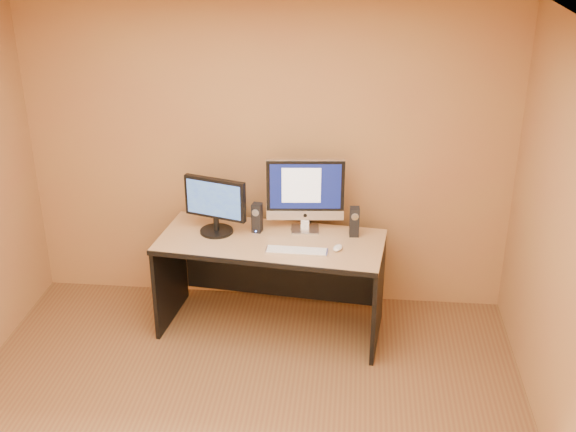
{
  "coord_description": "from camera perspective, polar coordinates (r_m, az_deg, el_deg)",
  "views": [
    {
      "loc": [
        0.71,
        -3.54,
        3.27
      ],
      "look_at": [
        0.23,
        1.34,
        1.06
      ],
      "focal_mm": 45.0,
      "sensor_mm": 36.0,
      "label": 1
    }
  ],
  "objects": [
    {
      "name": "keyboard",
      "position": [
        5.41,
        0.68,
        -2.75
      ],
      "size": [
        0.47,
        0.14,
        0.02
      ],
      "primitive_type": "cube",
      "rotation": [
        0.0,
        0.0,
        -0.02
      ],
      "color": "silver",
      "rests_on": "desk"
    },
    {
      "name": "desk",
      "position": [
        5.78,
        -1.34,
        -5.49
      ],
      "size": [
        1.81,
        0.95,
        0.8
      ],
      "primitive_type": null,
      "rotation": [
        0.0,
        0.0,
        -0.11
      ],
      "color": "tan",
      "rests_on": "ground"
    },
    {
      "name": "speaker_left",
      "position": [
        5.69,
        -2.46,
        -0.13
      ],
      "size": [
        0.09,
        0.09,
        0.24
      ],
      "primitive_type": null,
      "rotation": [
        0.0,
        0.0,
        -0.16
      ],
      "color": "black",
      "rests_on": "desk"
    },
    {
      "name": "ceiling",
      "position": [
        3.67,
        -5.86,
        13.64
      ],
      "size": [
        4.0,
        4.0,
        0.0
      ],
      "primitive_type": "plane",
      "color": "white",
      "rests_on": "walls"
    },
    {
      "name": "imac",
      "position": [
        5.64,
        1.38,
        1.65
      ],
      "size": [
        0.64,
        0.28,
        0.6
      ],
      "primitive_type": null,
      "rotation": [
        0.0,
        0.0,
        0.09
      ],
      "color": "#BAB9BD",
      "rests_on": "desk"
    },
    {
      "name": "mouse",
      "position": [
        5.44,
        3.95,
        -2.51
      ],
      "size": [
        0.09,
        0.12,
        0.04
      ],
      "primitive_type": "ellipsoid",
      "rotation": [
        0.0,
        0.0,
        -0.32
      ],
      "color": "silver",
      "rests_on": "desk"
    },
    {
      "name": "cable_a",
      "position": [
        5.83,
        1.9,
        -0.75
      ],
      "size": [
        0.07,
        0.23,
        0.01
      ],
      "primitive_type": "cylinder",
      "rotation": [
        1.57,
        0.0,
        0.26
      ],
      "color": "black",
      "rests_on": "desk"
    },
    {
      "name": "second_monitor",
      "position": [
        5.65,
        -5.75,
        0.8
      ],
      "size": [
        0.58,
        0.4,
        0.46
      ],
      "primitive_type": null,
      "rotation": [
        0.0,
        0.0,
        -0.3
      ],
      "color": "black",
      "rests_on": "desk"
    },
    {
      "name": "walls",
      "position": [
        4.11,
        -5.09,
        -4.47
      ],
      "size": [
        4.0,
        4.0,
        2.6
      ],
      "primitive_type": null,
      "color": "olive",
      "rests_on": "ground"
    },
    {
      "name": "speaker_right",
      "position": [
        5.64,
        5.27,
        -0.45
      ],
      "size": [
        0.08,
        0.08,
        0.24
      ],
      "primitive_type": null,
      "rotation": [
        0.0,
        0.0,
        0.07
      ],
      "color": "black",
      "rests_on": "desk"
    },
    {
      "name": "cable_b",
      "position": [
        5.83,
        0.8,
        -0.74
      ],
      "size": [
        0.11,
        0.17,
        0.01
      ],
      "primitive_type": "cylinder",
      "rotation": [
        1.57,
        0.0,
        -0.53
      ],
      "color": "black",
      "rests_on": "desk"
    }
  ]
}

